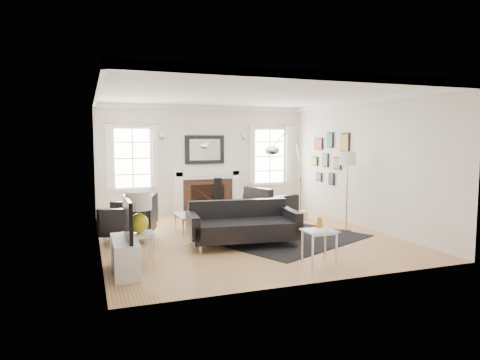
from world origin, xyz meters
name	(u,v)px	position (x,y,z in m)	size (l,w,h in m)	color
floor	(244,235)	(0.00, 0.00, 0.00)	(6.00, 6.00, 0.00)	#A26E44
back_wall	(204,159)	(0.00, 3.00, 1.40)	(5.50, 0.04, 2.80)	silver
front_wall	(323,179)	(0.00, -3.00, 1.40)	(5.50, 0.04, 2.80)	silver
left_wall	(97,169)	(-2.75, 0.00, 1.40)	(0.04, 6.00, 2.80)	silver
right_wall	(361,163)	(2.75, 0.00, 1.40)	(0.04, 6.00, 2.80)	silver
ceiling	(244,94)	(0.00, 0.00, 2.80)	(5.50, 6.00, 0.02)	white
crown_molding	(244,97)	(0.00, 0.00, 2.74)	(5.50, 6.00, 0.12)	white
fireplace	(207,192)	(0.00, 2.79, 0.54)	(1.70, 0.69, 1.11)	white
mantel_mirror	(205,150)	(0.00, 2.95, 1.65)	(1.05, 0.07, 0.75)	black
window_left	(133,158)	(-1.85, 2.95, 1.46)	(1.24, 0.15, 1.62)	white
window_right	(269,156)	(1.85, 2.95, 1.46)	(1.24, 0.15, 1.62)	white
gallery_wall	(329,155)	(2.72, 1.30, 1.53)	(0.04, 1.73, 1.29)	black
tv_unit	(125,251)	(-2.44, -1.70, 0.33)	(0.35, 1.00, 1.09)	white
area_rug	(286,237)	(0.71, -0.47, 0.01)	(2.73, 2.28, 0.01)	black
sofa	(242,225)	(-0.28, -0.67, 0.35)	(2.06, 1.10, 0.65)	black
armchair_left	(133,219)	(-2.13, 0.38, 0.40)	(1.20, 1.28, 0.71)	black
armchair_right	(268,205)	(1.06, 1.20, 0.38)	(1.16, 1.23, 0.68)	black
coffee_table	(198,216)	(-0.80, 0.59, 0.35)	(0.86, 0.86, 0.38)	silver
side_table_left	(139,239)	(-2.20, -1.30, 0.39)	(0.44, 0.44, 0.49)	silver
nesting_table	(319,237)	(0.40, -2.25, 0.42)	(0.49, 0.41, 0.54)	silver
gourd_lamp	(139,209)	(-2.20, -1.30, 0.86)	(0.40, 0.40, 0.65)	gold
orange_vase	(319,223)	(0.40, -2.25, 0.64)	(0.12, 0.12, 0.19)	orange
arc_floor_lamp	(288,173)	(1.33, 0.76, 1.15)	(1.51, 1.40, 2.13)	white
stick_floor_lamp	(348,163)	(2.20, -0.30, 1.44)	(0.34, 0.34, 1.66)	#B6823F
speaker_tower	(218,197)	(0.15, 2.28, 0.48)	(0.19, 0.19, 0.96)	black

